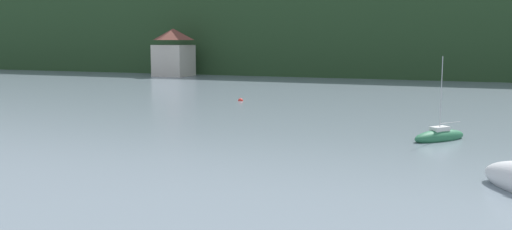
{
  "coord_description": "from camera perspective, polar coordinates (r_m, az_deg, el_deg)",
  "views": [
    {
      "loc": [
        11.24,
        17.04,
        6.07
      ],
      "look_at": [
        0.0,
        44.31,
        2.18
      ],
      "focal_mm": 40.05,
      "sensor_mm": 36.0,
      "label": 1
    }
  ],
  "objects": [
    {
      "name": "wooded_hillside",
      "position": [
        116.33,
        15.59,
        7.33
      ],
      "size": [
        352.0,
        45.51,
        34.52
      ],
      "color": "#264223",
      "rests_on": "ground_plane"
    },
    {
      "name": "sailboat_mid_0",
      "position": [
        36.5,
        17.85,
        -2.05
      ],
      "size": [
        3.35,
        3.86,
        5.36
      ],
      "rotation": [
        0.0,
        0.0,
        4.05
      ],
      "color": "#2D754C",
      "rests_on": "ground_plane"
    },
    {
      "name": "shore_building_west",
      "position": [
        97.67,
        -8.24,
        6.15
      ],
      "size": [
        5.75,
        5.79,
        7.97
      ],
      "color": "beige",
      "rests_on": "ground_plane"
    },
    {
      "name": "mooring_buoy_mid",
      "position": [
        57.25,
        -1.55,
        1.42
      ],
      "size": [
        0.53,
        0.53,
        0.53
      ],
      "primitive_type": "sphere",
      "color": "red",
      "rests_on": "ground_plane"
    }
  ]
}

